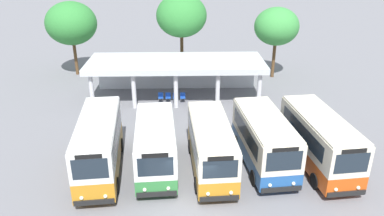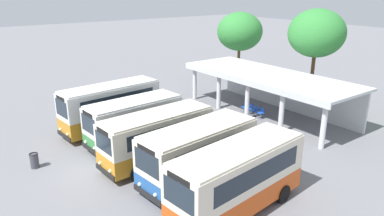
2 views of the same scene
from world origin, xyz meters
name	(u,v)px [view 2 (image 2 of 2)]	position (x,y,z in m)	size (l,w,h in m)	color
ground_plane	(103,168)	(0.00, 0.00, 0.00)	(180.00, 180.00, 0.00)	slate
city_bus_nearest_orange	(111,106)	(-5.25, 3.01, 1.87)	(2.82, 7.48, 3.39)	black
city_bus_second_in_row	(134,120)	(-2.01, 3.20, 1.69)	(2.67, 6.63, 3.04)	black
city_bus_middle_cream	(157,136)	(1.22, 3.01, 1.71)	(2.59, 7.09, 3.09)	black
city_bus_fourth_amber	(199,152)	(4.45, 3.59, 1.75)	(2.97, 6.96, 3.16)	black
city_bus_fifth_blue	(238,176)	(7.69, 3.36, 1.81)	(2.98, 7.42, 3.27)	black
terminal_canopy	(272,82)	(-0.96, 15.34, 2.61)	(15.04, 5.47, 3.40)	silver
waiting_chair_end_by_column	(245,106)	(-2.29, 13.69, 0.52)	(0.45, 0.45, 0.86)	slate
waiting_chair_second_from_end	(250,108)	(-1.66, 13.66, 0.52)	(0.45, 0.45, 0.86)	slate
waiting_chair_middle_seat	(255,110)	(-1.03, 13.63, 0.52)	(0.45, 0.45, 0.86)	slate
waiting_chair_fourth_seat	(261,112)	(-0.41, 13.64, 0.52)	(0.45, 0.45, 0.86)	slate
roadside_tree_behind_canopy	(317,33)	(-0.46, 19.97, 6.28)	(4.82, 4.82, 8.35)	brown
roadside_tree_west_of_canopy	(240,32)	(-11.45, 21.58, 5.31)	(5.04, 5.04, 7.46)	brown
litter_bin_apron	(34,160)	(-2.44, -3.14, 0.46)	(0.49, 0.49, 0.90)	#3F3F47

